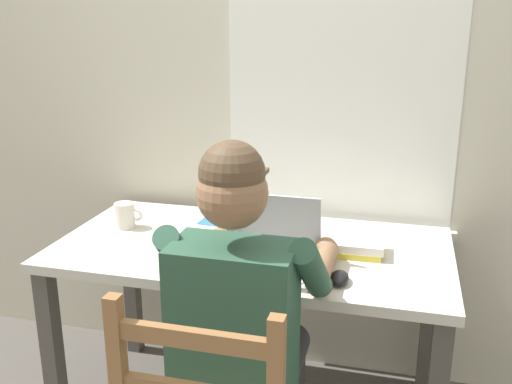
% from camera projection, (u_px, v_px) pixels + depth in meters
% --- Properties ---
extents(back_wall, '(6.00, 0.08, 2.60)m').
position_uv_depth(back_wall, '(281.00, 79.00, 2.38)').
color(back_wall, beige).
rests_on(back_wall, ground).
extents(desk, '(1.44, 0.74, 0.74)m').
position_uv_depth(desk, '(252.00, 269.00, 2.16)').
color(desk, beige).
rests_on(desk, ground).
extents(seated_person, '(0.50, 0.60, 1.25)m').
position_uv_depth(seated_person, '(244.00, 318.00, 1.71)').
color(seated_person, '#2D5642').
rests_on(seated_person, ground).
extents(laptop, '(0.33, 0.28, 0.23)m').
position_uv_depth(laptop, '(268.00, 251.00, 1.93)').
color(laptop, '#ADAFB2').
rests_on(laptop, desk).
extents(computer_mouse, '(0.06, 0.10, 0.03)m').
position_uv_depth(computer_mouse, '(339.00, 278.00, 1.82)').
color(computer_mouse, black).
rests_on(computer_mouse, desk).
extents(coffee_mug_white, '(0.12, 0.08, 0.10)m').
position_uv_depth(coffee_mug_white, '(125.00, 215.00, 2.29)').
color(coffee_mug_white, silver).
rests_on(coffee_mug_white, desk).
extents(coffee_mug_dark, '(0.12, 0.08, 0.09)m').
position_uv_depth(coffee_mug_dark, '(231.00, 227.00, 2.17)').
color(coffee_mug_dark, '#38281E').
rests_on(coffee_mug_dark, desk).
extents(book_stack_main, '(0.20, 0.14, 0.05)m').
position_uv_depth(book_stack_main, '(356.00, 247.00, 2.04)').
color(book_stack_main, gold).
rests_on(book_stack_main, desk).
extents(paper_pile_near_laptop, '(0.26, 0.24, 0.01)m').
position_uv_depth(paper_pile_near_laptop, '(322.00, 240.00, 2.16)').
color(paper_pile_near_laptop, silver).
rests_on(paper_pile_near_laptop, desk).
extents(paper_pile_back_corner, '(0.20, 0.20, 0.01)m').
position_uv_depth(paper_pile_back_corner, '(248.00, 221.00, 2.36)').
color(paper_pile_back_corner, silver).
rests_on(paper_pile_back_corner, desk).
extents(landscape_photo_print, '(0.14, 0.10, 0.00)m').
position_uv_depth(landscape_photo_print, '(215.00, 222.00, 2.36)').
color(landscape_photo_print, teal).
rests_on(landscape_photo_print, desk).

